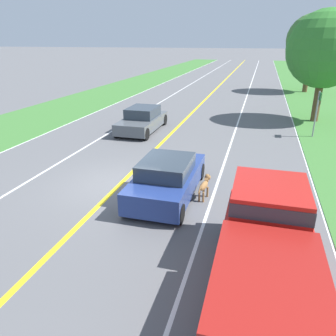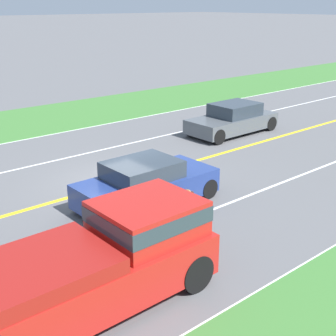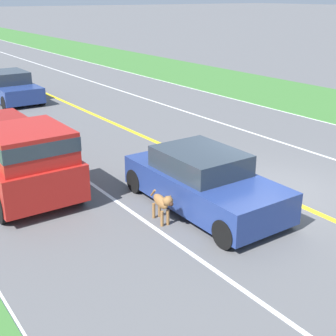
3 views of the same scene
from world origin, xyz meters
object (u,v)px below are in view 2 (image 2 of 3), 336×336
ego_car (146,184)px  oncoming_car (233,119)px  pickup_truck (95,263)px  dog (179,201)px

ego_car → oncoming_car: size_ratio=0.97×
ego_car → pickup_truck: 4.98m
ego_car → pickup_truck: (3.24, -3.77, 0.31)m
ego_car → oncoming_car: 8.78m
dog → pickup_truck: 4.42m
dog → oncoming_car: oncoming_car is taller
dog → pickup_truck: size_ratio=0.21×
ego_car → pickup_truck: size_ratio=0.79×
pickup_truck → oncoming_car: bearing=120.9°
ego_car → dog: (1.27, 0.15, -0.15)m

